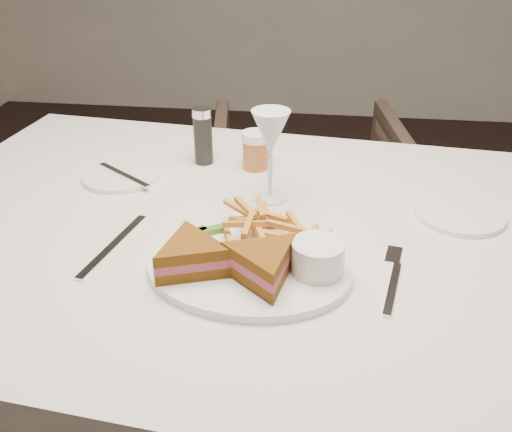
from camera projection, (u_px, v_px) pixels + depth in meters
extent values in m
plane|color=black|center=(409.00, 421.00, 1.57)|extent=(5.00, 5.00, 0.00)
cube|color=silver|center=(259.00, 382.00, 1.19)|extent=(1.45, 1.04, 0.75)
imported|color=#48362C|center=(307.00, 196.00, 2.01)|extent=(0.73, 0.69, 0.66)
ellipsoid|color=white|center=(249.00, 268.00, 0.88)|extent=(0.34, 0.28, 0.01)
cube|color=silver|center=(114.00, 245.00, 0.95)|extent=(0.05, 0.20, 0.00)
cylinder|color=white|center=(122.00, 175.00, 1.18)|extent=(0.16, 0.16, 0.01)
cylinder|color=white|center=(460.00, 214.00, 1.04)|extent=(0.16, 0.16, 0.01)
cylinder|color=black|center=(203.00, 136.00, 1.22)|extent=(0.04, 0.04, 0.12)
cylinder|color=#AE5F29|center=(256.00, 150.00, 1.21)|extent=(0.06, 0.06, 0.08)
cube|color=#476E26|center=(210.00, 230.00, 0.96)|extent=(0.06, 0.04, 0.01)
cube|color=#476E26|center=(192.00, 235.00, 0.94)|extent=(0.05, 0.05, 0.01)
cylinder|color=white|center=(318.00, 257.00, 0.85)|extent=(0.08, 0.08, 0.05)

